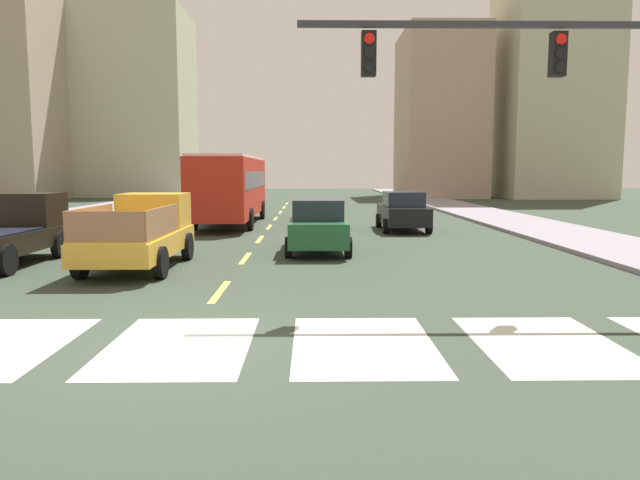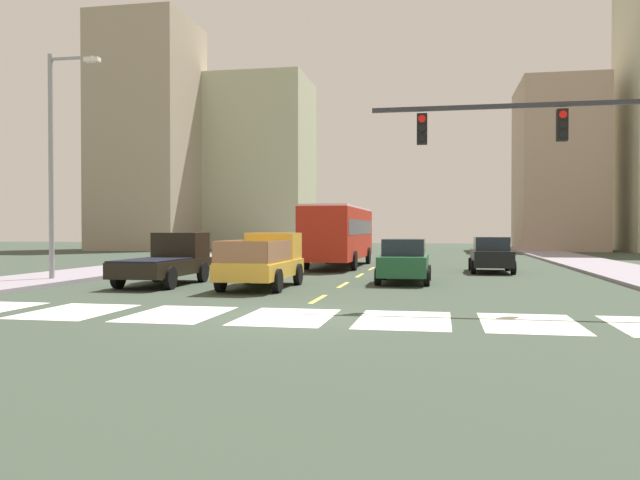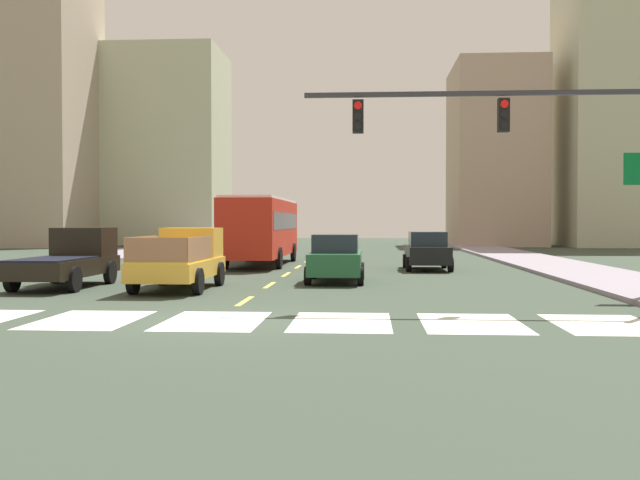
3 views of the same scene
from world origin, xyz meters
name	(u,v)px [view 2 (image 2 of 3)]	position (x,y,z in m)	size (l,w,h in m)	color
ground_plane	(287,317)	(0.00, 0.00, 0.00)	(160.00, 160.00, 0.00)	#333E32
sidewalk_right	(625,271)	(12.26, 18.00, 0.07)	(4.00, 110.00, 0.15)	gray
sidewalk_left	(147,266)	(-12.26, 18.00, 0.07)	(4.00, 110.00, 0.15)	gray
crosswalk_stripe_1	(75,311)	(-5.58, 0.00, 0.00)	(2.13, 3.19, 0.01)	silver
crosswalk_stripe_2	(177,314)	(-2.79, 0.00, 0.00)	(2.13, 3.19, 0.01)	silver
crosswalk_stripe_3	(287,317)	(0.00, 0.00, 0.00)	(2.13, 3.19, 0.01)	silver
crosswalk_stripe_4	(404,320)	(2.79, 0.00, 0.00)	(2.13, 3.19, 0.01)	silver
crosswalk_stripe_5	(530,323)	(5.58, 0.00, 0.00)	(2.13, 3.19, 0.01)	silver
lane_dash_0	(318,299)	(0.00, 4.00, 0.00)	(0.16, 2.40, 0.01)	#D1C74A
lane_dash_1	(343,285)	(0.00, 9.00, 0.00)	(0.16, 2.40, 0.01)	#D1C74A
lane_dash_2	(360,275)	(0.00, 14.00, 0.00)	(0.16, 2.40, 0.01)	#D1C74A
lane_dash_3	(371,269)	(0.00, 19.00, 0.00)	(0.16, 2.40, 0.01)	#D1C74A
lane_dash_4	(380,264)	(0.00, 24.00, 0.00)	(0.16, 2.40, 0.01)	#D1C74A
lane_dash_5	(387,260)	(0.00, 29.00, 0.00)	(0.16, 2.40, 0.01)	#D1C74A
lane_dash_6	(393,257)	(0.00, 34.00, 0.00)	(0.16, 2.40, 0.01)	#D1C74A
lane_dash_7	(397,254)	(0.00, 39.00, 0.00)	(0.16, 2.40, 0.01)	#D1C74A
pickup_stakebed	(265,261)	(-2.65, 7.57, 0.94)	(2.18, 5.20, 1.96)	gold
pickup_dark	(168,260)	(-6.61, 8.09, 0.92)	(2.18, 5.20, 1.96)	black
city_bus	(339,232)	(-1.95, 20.37, 1.95)	(2.72, 10.80, 3.32)	red
sedan_near_right	(404,261)	(2.21, 10.38, 0.86)	(2.02, 4.40, 1.72)	#1F5733
sedan_mid	(491,255)	(6.01, 17.23, 0.86)	(2.02, 4.40, 1.72)	black
traffic_signal_gantry	(608,148)	(7.90, 2.95, 4.21)	(9.22, 0.27, 6.00)	#2D2D33
streetlight_left	(55,157)	(-11.39, 8.12, 4.97)	(2.20, 0.28, 9.00)	gray
tower_tall_centre	(148,136)	(-25.70, 46.18, 11.58)	(9.07, 9.69, 23.17)	tan
block_mid_left	(257,164)	(-16.53, 54.20, 9.32)	(11.51, 9.77, 18.65)	#B1B695
block_mid_right	(558,167)	(14.89, 51.91, 8.17)	(7.66, 10.86, 16.34)	tan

